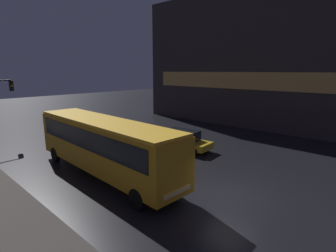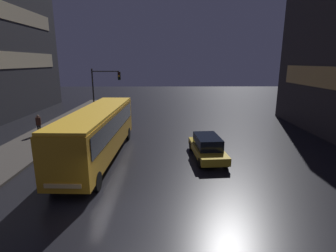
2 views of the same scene
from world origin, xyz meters
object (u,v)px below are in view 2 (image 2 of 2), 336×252
at_px(bus_near, 98,129).
at_px(car_taxi, 207,147).
at_px(pedestrian_near, 38,123).
at_px(traffic_light_main, 103,85).

height_order(bus_near, car_taxi, bus_near).
height_order(pedestrian_near, traffic_light_main, traffic_light_main).
bearing_deg(traffic_light_main, bus_near, -78.72).
relative_size(pedestrian_near, traffic_light_main, 0.31).
bearing_deg(bus_near, car_taxi, -177.59).
bearing_deg(traffic_light_main, car_taxi, -52.62).
bearing_deg(bus_near, traffic_light_main, -76.80).
relative_size(car_taxi, traffic_light_main, 0.87).
bearing_deg(pedestrian_near, traffic_light_main, 155.27).
xyz_separation_m(car_taxi, pedestrian_near, (-13.91, 5.51, 0.43)).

